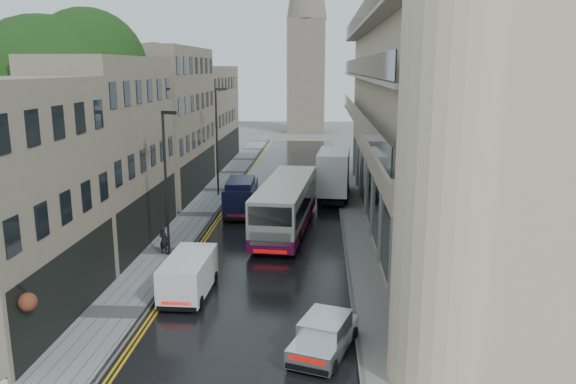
# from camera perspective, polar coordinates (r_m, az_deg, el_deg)

# --- Properties ---
(road) EXTENTS (9.00, 85.00, 0.02)m
(road) POSITION_cam_1_polar(r_m,az_deg,el_deg) (40.29, -1.04, -2.54)
(road) COLOR black
(road) RESTS_ON ground
(left_sidewalk) EXTENTS (2.70, 85.00, 0.12)m
(left_sidewalk) POSITION_cam_1_polar(r_m,az_deg,el_deg) (41.13, -9.19, -2.32)
(left_sidewalk) COLOR gray
(left_sidewalk) RESTS_ON ground
(right_sidewalk) EXTENTS (1.80, 85.00, 0.12)m
(right_sidewalk) POSITION_cam_1_polar(r_m,az_deg,el_deg) (40.24, 6.66, -2.58)
(right_sidewalk) COLOR slate
(right_sidewalk) RESTS_ON ground
(old_shop_row) EXTENTS (4.50, 56.00, 12.00)m
(old_shop_row) POSITION_cam_1_polar(r_m,az_deg,el_deg) (43.36, -13.43, 6.25)
(old_shop_row) COLOR gray
(old_shop_row) RESTS_ON ground
(modern_block) EXTENTS (8.00, 40.00, 14.00)m
(modern_block) POSITION_cam_1_polar(r_m,az_deg,el_deg) (38.15, 14.47, 6.89)
(modern_block) COLOR #BFAF8E
(modern_block) RESTS_ON ground
(church_spire) EXTENTS (6.40, 6.40, 40.00)m
(church_spire) POSITION_cam_1_polar(r_m,az_deg,el_deg) (93.79, 1.92, 18.37)
(church_spire) COLOR #756B5D
(church_spire) RESTS_ON ground
(tree_near) EXTENTS (10.56, 10.56, 13.89)m
(tree_near) POSITION_cam_1_polar(r_m,az_deg,el_deg) (35.10, -23.00, 5.74)
(tree_near) COLOR black
(tree_near) RESTS_ON ground
(tree_far) EXTENTS (9.24, 9.24, 12.46)m
(tree_far) POSITION_cam_1_polar(r_m,az_deg,el_deg) (47.02, -15.64, 6.88)
(tree_far) COLOR black
(tree_far) RESTS_ON ground
(cream_bus) EXTENTS (3.75, 12.18, 3.27)m
(cream_bus) POSITION_cam_1_polar(r_m,az_deg,el_deg) (33.74, -3.16, -2.68)
(cream_bus) COLOR beige
(cream_bus) RESTS_ON road
(white_lorry) EXTENTS (2.91, 7.92, 4.08)m
(white_lorry) POSITION_cam_1_polar(r_m,az_deg,el_deg) (43.64, 3.16, 1.38)
(white_lorry) COLOR white
(white_lorry) RESTS_ON road
(silver_hatchback) EXTENTS (2.81, 4.17, 1.44)m
(silver_hatchback) POSITION_cam_1_polar(r_m,az_deg,el_deg) (20.79, 0.40, -15.49)
(silver_hatchback) COLOR silver
(silver_hatchback) RESTS_ON road
(white_van) EXTENTS (1.98, 4.42, 1.98)m
(white_van) POSITION_cam_1_polar(r_m,az_deg,el_deg) (25.73, -12.80, -9.44)
(white_van) COLOR white
(white_van) RESTS_ON road
(navy_van) EXTENTS (2.34, 5.39, 2.70)m
(navy_van) POSITION_cam_1_polar(r_m,az_deg,el_deg) (39.23, -6.48, -0.99)
(navy_van) COLOR black
(navy_van) RESTS_ON road
(pedestrian) EXTENTS (0.67, 0.54, 1.58)m
(pedestrian) POSITION_cam_1_polar(r_m,az_deg,el_deg) (32.70, -12.51, -4.82)
(pedestrian) COLOR black
(pedestrian) RESTS_ON left_sidewalk
(lamp_post_near) EXTENTS (0.92, 0.49, 8.08)m
(lamp_post_near) POSITION_cam_1_polar(r_m,az_deg,el_deg) (31.66, -12.29, 0.70)
(lamp_post_near) COLOR black
(lamp_post_near) RESTS_ON left_sidewalk
(lamp_post_far) EXTENTS (1.00, 0.49, 8.73)m
(lamp_post_far) POSITION_cam_1_polar(r_m,az_deg,el_deg) (46.36, -7.23, 5.00)
(lamp_post_far) COLOR black
(lamp_post_far) RESTS_ON left_sidewalk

